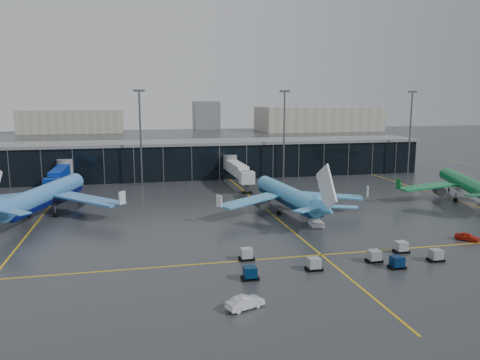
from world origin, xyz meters
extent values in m
plane|color=#282B2D|center=(0.00, 0.00, 0.00)|extent=(600.00, 600.00, 0.00)
cube|color=black|center=(0.00, 62.00, 5.00)|extent=(140.00, 16.00, 10.00)
cube|color=slate|center=(0.00, 62.00, 10.30)|extent=(142.00, 17.00, 0.80)
cylinder|color=#595B60|center=(-35.00, 53.50, 5.20)|extent=(4.00, 4.00, 4.00)
cube|color=navy|center=(-35.00, 40.00, 4.40)|extent=(3.00, 24.00, 3.00)
cylinder|color=#595B60|center=(-35.00, 32.50, 1.30)|extent=(1.00, 1.00, 2.60)
cylinder|color=#595B60|center=(10.00, 53.50, 5.20)|extent=(4.00, 4.00, 4.00)
cube|color=silver|center=(10.00, 40.00, 4.40)|extent=(3.00, 24.00, 3.00)
cylinder|color=#595B60|center=(10.00, 32.50, 1.30)|extent=(1.00, 1.00, 2.60)
cylinder|color=#595B60|center=(-15.00, 50.00, 12.50)|extent=(0.50, 0.50, 25.00)
cube|color=#595B60|center=(-15.00, 50.00, 25.20)|extent=(3.00, 0.40, 0.60)
cylinder|color=#595B60|center=(25.00, 50.00, 12.50)|extent=(0.50, 0.50, 25.00)
cube|color=#595B60|center=(25.00, 50.00, 25.20)|extent=(3.00, 0.40, 0.60)
cylinder|color=#595B60|center=(65.00, 50.00, 12.50)|extent=(0.50, 0.50, 25.00)
cube|color=#595B60|center=(65.00, 50.00, 25.20)|extent=(3.00, 0.40, 0.60)
cube|color=#B2AD99|center=(120.00, 260.00, 9.00)|extent=(90.00, 42.00, 18.00)
cube|color=#B2AD99|center=(-60.00, 280.00, 8.00)|extent=(70.00, 38.00, 16.00)
cube|color=#B2AD99|center=(40.00, 300.00, 11.00)|extent=(20.00, 20.00, 22.00)
cube|color=gold|center=(-35.00, 20.00, 0.01)|extent=(0.30, 120.00, 0.02)
cube|color=gold|center=(10.00, 20.00, 0.01)|extent=(0.30, 120.00, 0.02)
cube|color=gold|center=(55.00, 20.00, 0.01)|extent=(0.30, 120.00, 0.02)
cube|color=gold|center=(10.00, -15.00, 0.01)|extent=(220.00, 0.30, 0.02)
cube|color=black|center=(16.14, -19.49, 0.18)|extent=(2.20, 1.50, 0.36)
cube|color=gray|center=(16.14, -19.49, 0.95)|extent=(1.60, 1.50, 1.50)
cube|color=black|center=(17.91, -22.54, 0.18)|extent=(2.20, 1.50, 0.36)
cube|color=#041B3E|center=(17.91, -22.54, 0.95)|extent=(1.60, 1.50, 1.50)
cube|color=black|center=(24.91, -21.08, 0.18)|extent=(2.20, 1.50, 0.36)
cube|color=gray|center=(24.91, -21.08, 0.95)|extent=(1.60, 1.50, 1.50)
cube|color=black|center=(22.20, -16.54, 0.18)|extent=(2.20, 1.50, 0.36)
cube|color=#909498|center=(22.20, -16.54, 0.95)|extent=(1.60, 1.50, 1.50)
cube|color=black|center=(-2.64, -22.09, 0.18)|extent=(2.20, 1.50, 0.36)
cube|color=#051F3F|center=(-2.64, -22.09, 0.95)|extent=(1.60, 1.50, 1.50)
cube|color=black|center=(6.58, -20.71, 0.18)|extent=(2.20, 1.50, 0.36)
cube|color=gray|center=(6.58, -20.71, 0.95)|extent=(1.60, 1.50, 1.50)
cube|color=black|center=(-1.35, -14.70, 0.18)|extent=(2.20, 1.50, 0.36)
cube|color=#979B9F|center=(-1.35, -14.70, 0.95)|extent=(1.60, 1.50, 1.50)
cube|color=silver|center=(15.44, 0.73, 0.40)|extent=(2.47, 3.38, 0.80)
cube|color=silver|center=(15.44, 0.73, 2.30)|extent=(1.84, 2.96, 2.29)
imported|color=red|center=(36.09, -13.42, 0.64)|extent=(3.53, 3.91, 1.29)
imported|color=silver|center=(-5.19, -30.19, 0.73)|extent=(4.69, 3.11, 1.46)
camera|label=1|loc=(-16.29, -77.29, 22.62)|focal=35.00mm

